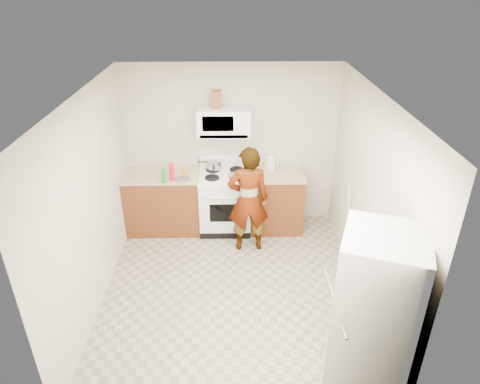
{
  "coord_description": "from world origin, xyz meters",
  "views": [
    {
      "loc": [
        0.03,
        -4.28,
        3.64
      ],
      "look_at": [
        0.11,
        0.55,
        1.11
      ],
      "focal_mm": 32.0,
      "sensor_mm": 36.0,
      "label": 1
    }
  ],
  "objects_px": {
    "gas_range": "(225,200)",
    "microwave": "(224,122)",
    "person": "(248,200)",
    "saucepan": "(214,164)",
    "fridge": "(373,314)",
    "kettle": "(271,163)"
  },
  "relations": [
    {
      "from": "microwave",
      "to": "person",
      "type": "relative_size",
      "value": 0.48
    },
    {
      "from": "microwave",
      "to": "saucepan",
      "type": "xyz_separation_m",
      "value": [
        -0.16,
        0.04,
        -0.68
      ]
    },
    {
      "from": "fridge",
      "to": "gas_range",
      "type": "bearing_deg",
      "value": 136.28
    },
    {
      "from": "gas_range",
      "to": "microwave",
      "type": "relative_size",
      "value": 1.49
    },
    {
      "from": "microwave",
      "to": "saucepan",
      "type": "distance_m",
      "value": 0.7
    },
    {
      "from": "gas_range",
      "to": "person",
      "type": "distance_m",
      "value": 0.72
    },
    {
      "from": "gas_range",
      "to": "fridge",
      "type": "bearing_deg",
      "value": -63.96
    },
    {
      "from": "person",
      "to": "fridge",
      "type": "distance_m",
      "value": 2.53
    },
    {
      "from": "person",
      "to": "kettle",
      "type": "height_order",
      "value": "person"
    },
    {
      "from": "fridge",
      "to": "saucepan",
      "type": "xyz_separation_m",
      "value": [
        -1.55,
        3.02,
        0.17
      ]
    },
    {
      "from": "saucepan",
      "to": "fridge",
      "type": "bearing_deg",
      "value": -62.77
    },
    {
      "from": "microwave",
      "to": "saucepan",
      "type": "relative_size",
      "value": 3.32
    },
    {
      "from": "person",
      "to": "saucepan",
      "type": "xyz_separation_m",
      "value": [
        -0.49,
        0.72,
        0.23
      ]
    },
    {
      "from": "kettle",
      "to": "saucepan",
      "type": "bearing_deg",
      "value": 160.36
    },
    {
      "from": "saucepan",
      "to": "gas_range",
      "type": "bearing_deg",
      "value": -46.28
    },
    {
      "from": "person",
      "to": "saucepan",
      "type": "relative_size",
      "value": 6.89
    },
    {
      "from": "fridge",
      "to": "microwave",
      "type": "bearing_deg",
      "value": 135.31
    },
    {
      "from": "kettle",
      "to": "saucepan",
      "type": "distance_m",
      "value": 0.85
    },
    {
      "from": "gas_range",
      "to": "kettle",
      "type": "distance_m",
      "value": 0.89
    },
    {
      "from": "gas_range",
      "to": "microwave",
      "type": "bearing_deg",
      "value": 90.0
    },
    {
      "from": "gas_range",
      "to": "saucepan",
      "type": "xyz_separation_m",
      "value": [
        -0.16,
        0.17,
        0.53
      ]
    },
    {
      "from": "gas_range",
      "to": "fridge",
      "type": "height_order",
      "value": "fridge"
    }
  ]
}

